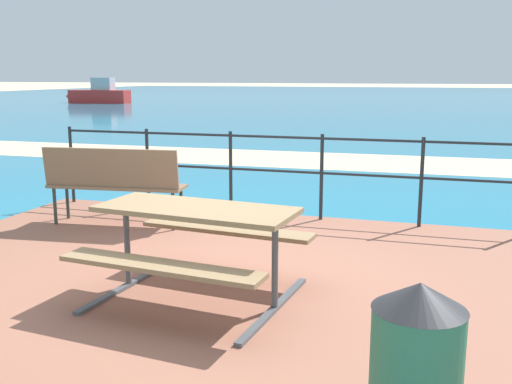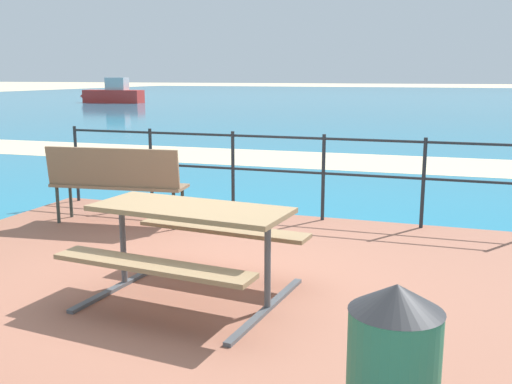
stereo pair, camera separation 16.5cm
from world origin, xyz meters
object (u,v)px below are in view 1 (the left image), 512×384
Objects in this scene: trash_bin at (415,379)px; picnic_table at (197,231)px; park_bench at (114,179)px; boat_near at (98,94)px.

picnic_table is at bearing 136.15° from trash_bin.
boat_near reaches higher than park_bench.
park_bench is 5.00m from trash_bin.
park_bench is (-1.82, 1.84, 0.01)m from picnic_table.
trash_bin is at bearing -38.05° from picnic_table.
picnic_table is at bearing 128.42° from park_bench.
picnic_table is 1.89× the size of trash_bin.
trash_bin is (1.74, -1.67, -0.11)m from picnic_table.
trash_bin is (3.56, -3.51, -0.12)m from park_bench.
boat_near is at bearing -64.07° from park_bench.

